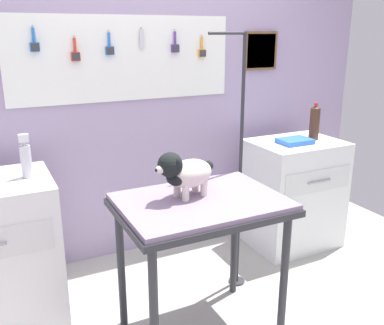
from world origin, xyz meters
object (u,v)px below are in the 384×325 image
Objects in this scene: grooming_table at (201,215)px; dog at (184,172)px; spray_bottle_tall at (26,159)px; grooming_arm at (239,176)px; cabinet_right at (293,193)px; soda_bottle at (314,123)px.

dog is at bearing 138.74° from grooming_table.
spray_bottle_tall reaches higher than dog.
cabinet_right is at bearing 23.44° from grooming_arm.
grooming_table is at bearing -41.26° from dog.
dog is at bearing -157.25° from soda_bottle.
spray_bottle_tall reaches higher than grooming_table.
grooming_arm is 1.27m from spray_bottle_tall.
dog is 1.26× the size of soda_bottle.
soda_bottle reaches higher than cabinet_right.
cabinet_right is (0.72, 0.31, -0.35)m from grooming_arm.
grooming_table is 0.25m from dog.
cabinet_right is at bearing 178.72° from soda_bottle.
cabinet_right is at bearing 0.94° from spray_bottle_tall.
grooming_table is 1.03× the size of cabinet_right.
spray_bottle_tall is (-0.78, 0.61, 0.25)m from grooming_table.
grooming_arm is at bearing -156.56° from cabinet_right.
cabinet_right reaches higher than grooming_table.
cabinet_right is 2.99× the size of soda_bottle.
dog reaches higher than grooming_table.
soda_bottle is (1.32, 0.64, 0.26)m from grooming_table.
grooming_table is 0.53× the size of grooming_arm.
grooming_arm reaches higher than cabinet_right.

